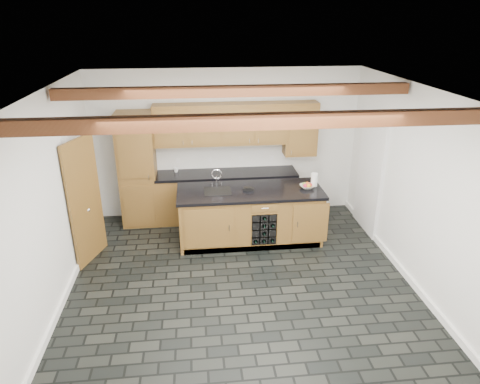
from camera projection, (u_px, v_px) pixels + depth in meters
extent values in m
plane|color=black|center=(241.00, 282.00, 6.35)|extent=(5.00, 5.00, 0.00)
plane|color=white|center=(226.00, 144.00, 8.10)|extent=(5.00, 0.00, 5.00)
plane|color=white|center=(50.00, 203.00, 5.56)|extent=(0.00, 5.00, 5.00)
plane|color=white|center=(416.00, 188.00, 6.06)|extent=(0.00, 5.00, 5.00)
plane|color=white|center=(241.00, 91.00, 5.27)|extent=(5.00, 5.00, 0.00)
cube|color=#582D16|center=(255.00, 121.00, 4.21)|extent=(4.90, 0.15, 0.15)
cube|color=#582D16|center=(236.00, 91.00, 5.86)|extent=(4.90, 0.15, 0.15)
cube|color=white|center=(68.00, 290.00, 6.08)|extent=(0.04, 5.00, 0.10)
cube|color=white|center=(401.00, 269.00, 6.58)|extent=(0.04, 5.00, 0.10)
cube|color=white|center=(80.00, 192.00, 6.90)|extent=(0.06, 0.94, 2.04)
cube|color=brown|center=(85.00, 201.00, 6.60)|extent=(0.31, 0.77, 2.00)
cube|color=white|center=(370.00, 176.00, 7.58)|extent=(0.06, 0.98, 2.04)
cube|color=black|center=(371.00, 177.00, 7.59)|extent=(0.02, 0.86, 1.96)
cube|color=brown|center=(138.00, 170.00, 7.80)|extent=(0.65, 0.60, 2.10)
cube|color=brown|center=(227.00, 196.00, 8.20)|extent=(2.60, 0.60, 0.88)
cube|color=black|center=(227.00, 174.00, 8.02)|extent=(2.64, 0.62, 0.05)
cube|color=white|center=(225.00, 155.00, 8.17)|extent=(2.60, 0.02, 0.52)
cube|color=brown|center=(220.00, 124.00, 7.77)|extent=(2.40, 0.35, 0.75)
cube|color=brown|center=(300.00, 129.00, 7.97)|extent=(0.60, 0.35, 1.00)
cube|color=brown|center=(250.00, 216.00, 7.40)|extent=(2.40, 0.90, 0.88)
cube|color=black|center=(250.00, 191.00, 7.22)|extent=(2.46, 0.96, 0.05)
cube|color=brown|center=(209.00, 228.00, 6.89)|extent=(0.80, 0.02, 0.70)
cube|color=brown|center=(310.00, 223.00, 7.06)|extent=(0.60, 0.02, 0.70)
cube|color=black|center=(263.00, 226.00, 7.15)|extent=(0.42, 0.30, 0.56)
cylinder|color=black|center=(263.00, 223.00, 7.09)|extent=(0.07, 0.26, 0.07)
cylinder|color=black|center=(272.00, 223.00, 7.10)|extent=(0.07, 0.26, 0.07)
cylinder|color=black|center=(263.00, 215.00, 7.04)|extent=(0.07, 0.26, 0.07)
cylinder|color=black|center=(263.00, 238.00, 7.20)|extent=(0.07, 0.26, 0.07)
cylinder|color=black|center=(263.00, 231.00, 7.14)|extent=(0.07, 0.26, 0.07)
cylinder|color=black|center=(271.00, 237.00, 7.21)|extent=(0.07, 0.26, 0.07)
cylinder|color=black|center=(255.00, 238.00, 7.18)|extent=(0.07, 0.26, 0.07)
cube|color=black|center=(218.00, 192.00, 7.16)|extent=(0.45, 0.40, 0.02)
cylinder|color=silver|center=(217.00, 182.00, 7.29)|extent=(0.02, 0.02, 0.20)
torus|color=silver|center=(217.00, 174.00, 7.23)|extent=(0.18, 0.02, 0.18)
cylinder|color=silver|center=(212.00, 185.00, 7.30)|extent=(0.02, 0.02, 0.08)
cylinder|color=silver|center=(222.00, 185.00, 7.32)|extent=(0.02, 0.02, 0.08)
cube|color=black|center=(249.00, 189.00, 7.20)|extent=(0.21, 0.14, 0.04)
cylinder|color=black|center=(249.00, 188.00, 7.18)|extent=(0.12, 0.12, 0.02)
imported|color=beige|center=(307.00, 187.00, 7.28)|extent=(0.28, 0.28, 0.06)
sphere|color=red|center=(310.00, 185.00, 7.27)|extent=(0.07, 0.07, 0.07)
sphere|color=#E65A14|center=(307.00, 184.00, 7.31)|extent=(0.07, 0.07, 0.07)
sphere|color=olive|center=(304.00, 184.00, 7.29)|extent=(0.07, 0.07, 0.07)
sphere|color=red|center=(305.00, 186.00, 7.23)|extent=(0.07, 0.07, 0.07)
sphere|color=orange|center=(309.00, 186.00, 7.22)|extent=(0.07, 0.07, 0.07)
cylinder|color=white|center=(314.00, 180.00, 7.34)|extent=(0.11, 0.11, 0.23)
imported|color=white|center=(176.00, 170.00, 8.01)|extent=(0.10, 0.10, 0.09)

